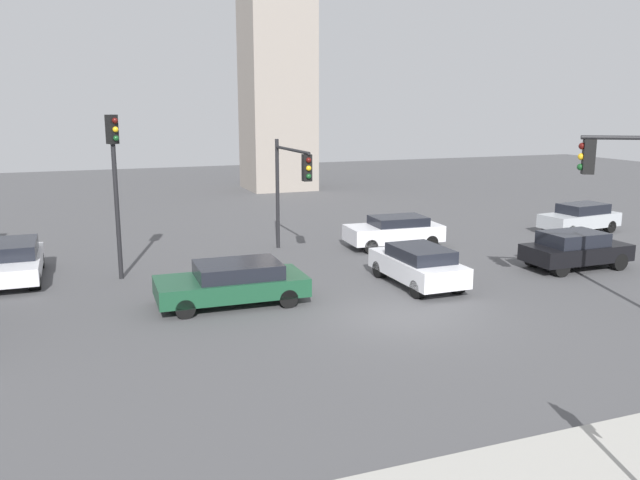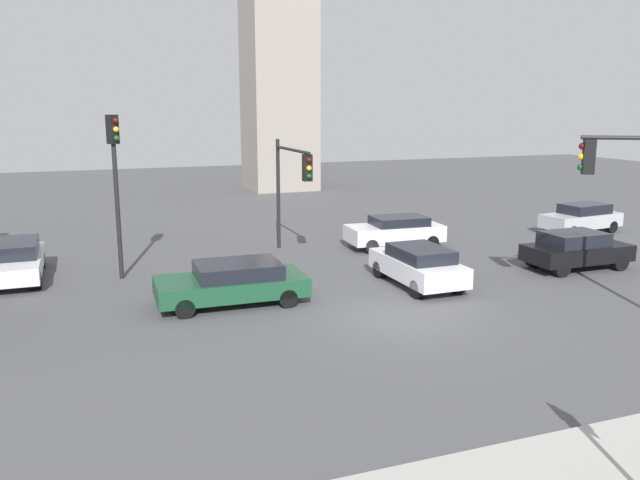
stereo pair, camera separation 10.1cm
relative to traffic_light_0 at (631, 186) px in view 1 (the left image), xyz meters
name	(u,v)px [view 1 (the left image)]	position (x,y,z in m)	size (l,w,h in m)	color
ground_plane	(401,317)	(-6.15, 2.16, -3.87)	(99.68, 99.68, 0.00)	#4C4C4F
traffic_light_0	(631,186)	(0.00, 0.00, 0.00)	(2.37, 1.53, 5.53)	black
traffic_light_1	(115,167)	(-13.55, 9.64, 0.15)	(0.44, 0.49, 5.83)	black
traffic_light_2	(292,176)	(-6.72, 10.59, -0.50)	(0.32, 4.25, 4.73)	black
car_0	(418,265)	(-4.01, 5.01, -3.13)	(1.81, 4.10, 1.40)	silver
car_1	(233,282)	(-10.48, 5.23, -3.17)	(4.70, 2.25, 1.32)	#19472D
car_2	(580,217)	(8.17, 10.60, -3.13)	(4.19, 2.10, 1.42)	#ADB2B7
car_4	(10,261)	(-17.26, 10.85, -3.15)	(2.12, 4.66, 1.37)	silver
car_5	(395,231)	(-1.91, 10.80, -3.13)	(4.24, 2.07, 1.38)	silver
car_6	(575,249)	(2.77, 4.95, -3.11)	(4.02, 1.85, 1.44)	black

